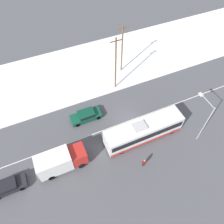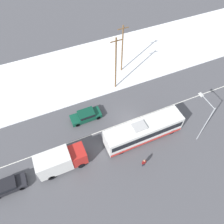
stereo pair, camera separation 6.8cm
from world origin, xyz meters
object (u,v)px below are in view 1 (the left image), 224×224
Objects in this scene: city_bus at (144,131)px; sedan_car at (86,115)px; parked_car_near_truck at (8,186)px; utility_pole_snowlot at (122,49)px; utility_pole_roadside at (116,64)px; streetlamp at (205,117)px; pedestrian_at_stop at (144,162)px; box_truck at (60,161)px.

sedan_car is (-6.10, 6.08, -0.76)m from city_bus.
parked_car_near_truck is 25.27m from utility_pole_snowlot.
utility_pole_roadside is at bearing 87.37° from city_bus.
streetlamp is 16.73m from utility_pole_snowlot.
streetlamp is at bearing 7.11° from pedestrian_at_stop.
city_bus reaches higher than pedestrian_at_stop.
sedan_car reaches higher than parked_car_near_truck.
city_bus is 2.66× the size of parked_car_near_truck.
parked_car_near_truck is at bearing -151.02° from utility_pole_roadside.
streetlamp is at bearing -6.57° from parked_car_near_truck.
utility_pole_snowlot is (14.52, 13.40, 2.83)m from box_truck.
city_bus is 2.42× the size of sedan_car.
utility_pole_snowlot reaches higher than parked_car_near_truck.
box_truck is 1.35× the size of sedan_car.
city_bus is at bearing 157.68° from streetlamp.
utility_pole_snowlot reaches higher than streetlamp.
streetlamp reaches higher than parked_car_near_truck.
streetlamp is (18.16, -2.93, 2.71)m from box_truck.
utility_pole_roadside is at bearing 40.36° from box_truck.
city_bus is 8.65m from sedan_car.
city_bus is 6.61× the size of pedestrian_at_stop.
city_bus reaches higher than parked_car_near_truck.
streetlamp is (24.67, -2.84, 3.70)m from parked_car_near_truck.
streetlamp is at bearing 145.44° from sedan_car.
pedestrian_at_stop is at bearing 112.61° from sedan_car.
sedan_car is 10.77m from pedestrian_at_stop.
utility_pole_roadside reaches higher than utility_pole_snowlot.
parked_car_near_truck is at bearing 166.17° from pedestrian_at_stop.
sedan_car is 2.73× the size of pedestrian_at_stop.
box_truck reaches higher than pedestrian_at_stop.
parked_car_near_truck is 2.48× the size of pedestrian_at_stop.
box_truck is at bearing 156.97° from pedestrian_at_stop.
sedan_car is at bearing 112.61° from pedestrian_at_stop.
parked_car_near_truck is 25.11m from streetlamp.
streetlamp is (12.85, -8.85, 3.64)m from sedan_car.
utility_pole_snowlot is at bearing 32.67° from parked_car_near_truck.
sedan_car is 8.80m from utility_pole_roadside.
city_bus is 14.23m from utility_pole_snowlot.
city_bus is at bearing -92.63° from utility_pole_roadside.
pedestrian_at_stop is (4.14, -9.94, 0.22)m from sedan_car.
box_truck is (-11.42, 0.16, 0.17)m from city_bus.
box_truck is 0.69× the size of utility_pole_snowlot.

